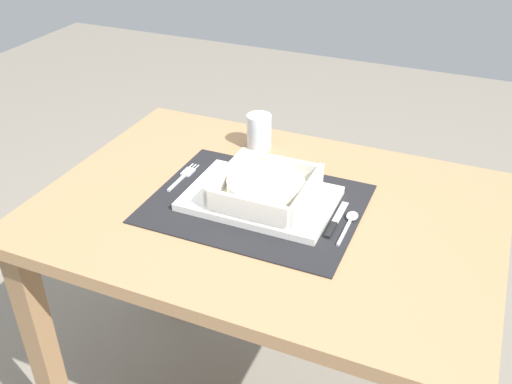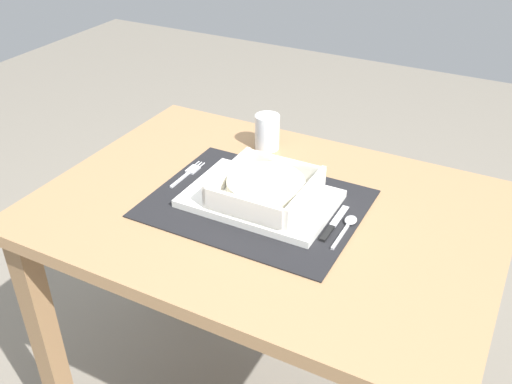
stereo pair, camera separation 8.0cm
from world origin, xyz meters
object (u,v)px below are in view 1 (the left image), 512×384
Objects in this scene: fork at (185,175)px; spoon at (350,220)px; porridge_bowl at (265,189)px; butter_knife at (335,222)px; bread_knife at (325,219)px; drinking_glass at (259,134)px; dining_table at (267,245)px.

spoon reaches higher than fork.
butter_knife is (0.16, -0.01, -0.03)m from porridge_bowl.
porridge_bowl reaches higher than butter_knife.
bread_knife is at bearing -9.72° from fork.
porridge_bowl reaches higher than bread_knife.
butter_knife is at bearing -42.01° from drinking_glass.
fork is 1.45× the size of drinking_glass.
bread_knife is at bearing -167.50° from spoon.
porridge_bowl reaches higher than spoon.
porridge_bowl is 0.19m from spoon.
fork reaches higher than dining_table.
drinking_glass is (0.10, 0.20, 0.03)m from fork.
fork is (-0.22, 0.03, 0.11)m from dining_table.
dining_table is at bearing -62.83° from drinking_glass.
butter_knife and bread_knife have the same top height.
drinking_glass is (-0.27, 0.24, 0.03)m from butter_knife.
bread_knife is (0.35, -0.04, 0.00)m from fork.
dining_table is at bearing 177.64° from spoon.
fork is at bearing 170.44° from porridge_bowl.
spoon is 0.38m from drinking_glass.
spoon reaches higher than dining_table.
spoon is at bearing 1.36° from dining_table.
bread_knife is at bearing -2.14° from porridge_bowl.
bread_knife is (0.13, -0.01, 0.11)m from dining_table.
spoon is (0.18, 0.01, -0.03)m from porridge_bowl.
drinking_glass is (-0.25, 0.24, 0.03)m from bread_knife.
bread_knife is at bearing -44.11° from drinking_glass.
dining_table is 0.30m from drinking_glass.
drinking_glass is at bearing 60.59° from fork.
spoon is 0.89× the size of butter_knife.
dining_table is 0.25m from fork.
butter_knife is 1.51× the size of drinking_glass.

